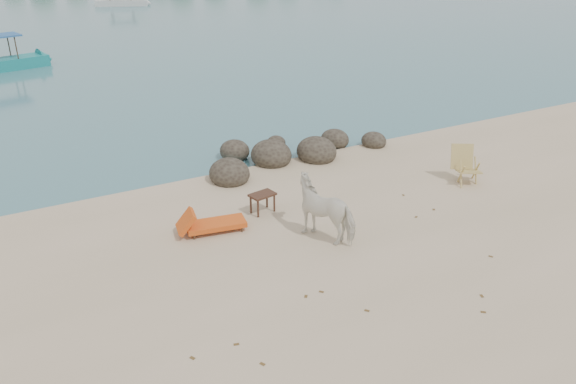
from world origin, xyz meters
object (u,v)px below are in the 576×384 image
Objects in this scene: cow at (327,209)px; lounge_chair at (216,222)px; side_table at (263,204)px; deck_chair at (469,167)px; boulders at (285,155)px.

cow is 0.95× the size of lounge_chair.
side_table is 0.36× the size of lounge_chair.
lounge_chair is at bearing -176.90° from side_table.
deck_chair is (7.35, -0.77, 0.27)m from lounge_chair.
side_table is 0.60× the size of deck_chair.
lounge_chair is (-2.21, 1.42, -0.44)m from cow.
cow is 2.63× the size of side_table.
boulders reaches higher than lounge_chair.
deck_chair is (3.71, -4.05, 0.33)m from boulders.
boulders is 3.81× the size of cow.
side_table is 1.46m from lounge_chair.
lounge_chair is at bearing -137.95° from boulders.
boulders is at bearing 162.95° from deck_chair.
boulders is 4.94m from cow.
cow is at bearing -23.22° from lounge_chair.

